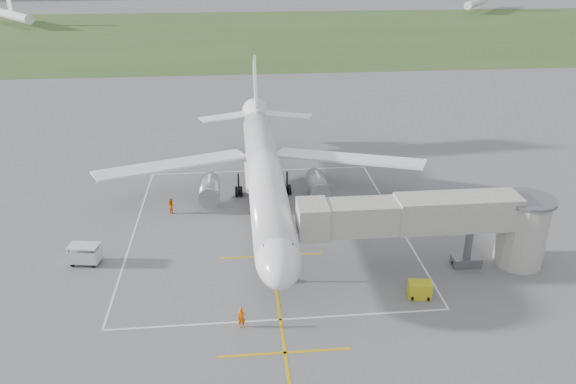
{
  "coord_description": "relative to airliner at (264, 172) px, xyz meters",
  "views": [
    {
      "loc": [
        -2.98,
        -56.82,
        27.97
      ],
      "look_at": [
        2.18,
        -4.0,
        4.0
      ],
      "focal_mm": 35.0,
      "sensor_mm": 36.0,
      "label": 1
    }
  ],
  "objects": [
    {
      "name": "gpu_unit",
      "position": [
        12.1,
        -18.76,
        -3.68
      ],
      "size": [
        2.1,
        1.63,
        1.44
      ],
      "rotation": [
        0.0,
        0.0,
        -0.16
      ],
      "color": "gold",
      "rests_on": "ground"
    },
    {
      "name": "grass_strip",
      "position": [
        0.0,
        129.25,
        -4.38
      ],
      "size": [
        700.0,
        120.0,
        0.02
      ],
      "primitive_type": "cube",
      "color": "#314F22",
      "rests_on": "ground"
    },
    {
      "name": "airliner",
      "position": [
        0.0,
        0.0,
        0.0
      ],
      "size": [
        38.93,
        46.75,
        13.52
      ],
      "color": "silver",
      "rests_on": "ground"
    },
    {
      "name": "jet_bridge",
      "position": [
        15.72,
        -14.25,
        0.35
      ],
      "size": [
        23.4,
        5.0,
        7.2
      ],
      "color": "#A09C91",
      "rests_on": "ground"
    },
    {
      "name": "baggage_cart",
      "position": [
        -17.57,
        -10.41,
        -3.39
      ],
      "size": [
        3.04,
        2.12,
        1.95
      ],
      "rotation": [
        0.0,
        0.0,
        -0.17
      ],
      "color": "#BEBEBE",
      "rests_on": "ground"
    },
    {
      "name": "distant_aircraft",
      "position": [
        10.82,
        169.77,
        -0.8
      ],
      "size": [
        202.88,
        55.21,
        8.85
      ],
      "color": "silver",
      "rests_on": "ground"
    },
    {
      "name": "ground",
      "position": [
        0.0,
        -0.75,
        -4.39
      ],
      "size": [
        700.0,
        700.0,
        0.0
      ],
      "primitive_type": "plane",
      "color": "#565558",
      "rests_on": "ground"
    },
    {
      "name": "ramp_worker_wing",
      "position": [
        -10.48,
        -0.29,
        -3.52
      ],
      "size": [
        1.07,
        1.06,
        1.75
      ],
      "primitive_type": "imported",
      "rotation": [
        0.0,
        0.0,
        2.43
      ],
      "color": "orange",
      "rests_on": "ground"
    },
    {
      "name": "ramp_worker_nose",
      "position": [
        -3.12,
        -21.41,
        -3.5
      ],
      "size": [
        0.69,
        0.48,
        1.78
      ],
      "primitive_type": "imported",
      "rotation": [
        0.0,
        0.0,
        0.09
      ],
      "color": "#E35207",
      "rests_on": "ground"
    },
    {
      "name": "apron_markings",
      "position": [
        0.0,
        -6.57,
        -4.38
      ],
      "size": [
        28.2,
        60.0,
        0.01
      ],
      "color": "#D1990C",
      "rests_on": "ground"
    }
  ]
}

